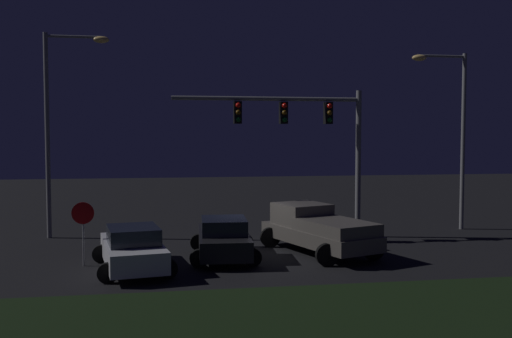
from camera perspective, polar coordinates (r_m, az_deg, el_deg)
ground_plane at (r=22.45m, az=-0.32°, el=-8.26°), size 80.00×80.00×0.00m
grass_median at (r=14.69m, az=4.77°, el=-14.39°), size 27.33×5.23×0.10m
pickup_truck at (r=22.29m, az=6.03°, el=-5.75°), size 4.05×5.76×1.80m
car_sedan at (r=21.22m, az=-3.25°, el=-6.91°), size 2.64×4.49×1.51m
car_sedan_far at (r=19.73m, az=-12.19°, el=-7.77°), size 2.95×4.64×1.51m
traffic_signal_gantry at (r=25.03m, az=4.90°, el=4.21°), size 8.32×0.56×6.50m
street_lamp_left at (r=26.58m, az=-19.00°, el=5.51°), size 2.80×0.44×8.98m
street_lamp_right at (r=28.93m, az=19.03°, el=4.70°), size 2.75×0.44×8.42m
stop_sign at (r=20.68m, az=-16.86°, el=-5.02°), size 0.76×0.08×2.23m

